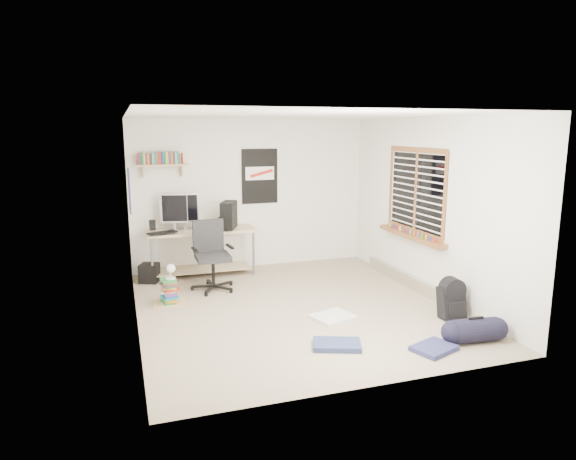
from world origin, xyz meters
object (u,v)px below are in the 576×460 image
object	(u,v)px
duffel_bag	(475,330)
backpack	(451,302)
office_chair	(213,257)
desk	(201,252)
book_stack	(170,293)

from	to	relation	value
duffel_bag	backpack	bearing A→B (deg)	80.80
backpack	duffel_bag	bearing A→B (deg)	-101.73
office_chair	duffel_bag	bearing A→B (deg)	-55.17
desk	book_stack	bearing A→B (deg)	-130.91
office_chair	duffel_bag	distance (m)	3.71
duffel_bag	book_stack	world-z (taller)	duffel_bag
desk	duffel_bag	xyz separation A→B (m)	(2.45, -3.69, -0.22)
desk	duffel_bag	world-z (taller)	desk
desk	backpack	bearing A→B (deg)	-63.27
book_stack	backpack	bearing A→B (deg)	-26.42
desk	backpack	xyz separation A→B (m)	(2.66, -2.97, -0.16)
desk	duffel_bag	size ratio (longest dim) A/B	3.23
duffel_bag	book_stack	bearing A→B (deg)	149.52
desk	book_stack	size ratio (longest dim) A/B	3.87
desk	office_chair	bearing A→B (deg)	-102.93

